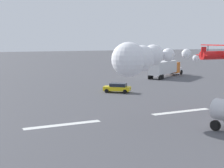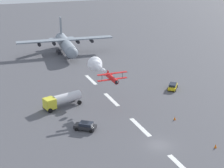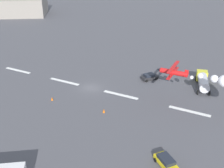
{
  "view_description": "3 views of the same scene",
  "coord_description": "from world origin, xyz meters",
  "px_view_note": "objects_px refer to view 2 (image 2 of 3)",
  "views": [
    {
      "loc": [
        46.45,
        31.94,
        8.49
      ],
      "look_at": [
        31.22,
        0.0,
        3.85
      ],
      "focal_mm": 53.8,
      "sensor_mm": 36.0,
      "label": 1
    },
    {
      "loc": [
        -43.61,
        26.68,
        30.01
      ],
      "look_at": [
        17.85,
        1.56,
        5.46
      ],
      "focal_mm": 53.44,
      "sensor_mm": 36.0,
      "label": 2
    },
    {
      "loc": [
        28.79,
        -46.72,
        28.01
      ],
      "look_at": [
        5.33,
        -0.15,
        2.22
      ],
      "focal_mm": 43.66,
      "sensor_mm": 36.0,
      "label": 3
    }
  ],
  "objects_px": {
    "traffic_cone_far": "(175,118)",
    "airport_staff_sedan": "(85,126)",
    "cargo_transport_plane": "(66,45)",
    "stunt_biplane_red": "(97,66)",
    "fuel_tanker_truck": "(62,99)",
    "traffic_cone_near": "(216,146)",
    "followme_car_yellow": "(173,86)"
  },
  "relations": [
    {
      "from": "traffic_cone_far",
      "to": "airport_staff_sedan",
      "type": "bearing_deg",
      "value": 81.12
    },
    {
      "from": "cargo_transport_plane",
      "to": "airport_staff_sedan",
      "type": "height_order",
      "value": "cargo_transport_plane"
    },
    {
      "from": "stunt_biplane_red",
      "to": "fuel_tanker_truck",
      "type": "relative_size",
      "value": 1.95
    },
    {
      "from": "traffic_cone_near",
      "to": "traffic_cone_far",
      "type": "height_order",
      "value": "same"
    },
    {
      "from": "airport_staff_sedan",
      "to": "traffic_cone_near",
      "type": "bearing_deg",
      "value": -128.16
    },
    {
      "from": "stunt_biplane_red",
      "to": "fuel_tanker_truck",
      "type": "bearing_deg",
      "value": 119.25
    },
    {
      "from": "stunt_biplane_red",
      "to": "followme_car_yellow",
      "type": "bearing_deg",
      "value": -107.5
    },
    {
      "from": "followme_car_yellow",
      "to": "airport_staff_sedan",
      "type": "relative_size",
      "value": 1.03
    },
    {
      "from": "fuel_tanker_truck",
      "to": "traffic_cone_far",
      "type": "bearing_deg",
      "value": -127.52
    },
    {
      "from": "airport_staff_sedan",
      "to": "followme_car_yellow",
      "type": "bearing_deg",
      "value": -65.66
    },
    {
      "from": "fuel_tanker_truck",
      "to": "traffic_cone_near",
      "type": "distance_m",
      "value": 33.34
    },
    {
      "from": "fuel_tanker_truck",
      "to": "traffic_cone_far",
      "type": "xyz_separation_m",
      "value": [
        -14.83,
        -19.32,
        -1.36
      ]
    },
    {
      "from": "followme_car_yellow",
      "to": "traffic_cone_far",
      "type": "xyz_separation_m",
      "value": [
        -14.87,
        8.76,
        -0.44
      ]
    },
    {
      "from": "fuel_tanker_truck",
      "to": "traffic_cone_near",
      "type": "relative_size",
      "value": 11.79
    },
    {
      "from": "cargo_transport_plane",
      "to": "airport_staff_sedan",
      "type": "relative_size",
      "value": 7.54
    },
    {
      "from": "cargo_transport_plane",
      "to": "fuel_tanker_truck",
      "type": "xyz_separation_m",
      "value": [
        -42.09,
        12.22,
        -1.62
      ]
    },
    {
      "from": "fuel_tanker_truck",
      "to": "traffic_cone_near",
      "type": "bearing_deg",
      "value": -143.12
    },
    {
      "from": "followme_car_yellow",
      "to": "traffic_cone_near",
      "type": "relative_size",
      "value": 5.97
    },
    {
      "from": "fuel_tanker_truck",
      "to": "traffic_cone_far",
      "type": "distance_m",
      "value": 24.39
    },
    {
      "from": "followme_car_yellow",
      "to": "airport_staff_sedan",
      "type": "bearing_deg",
      "value": 114.34
    },
    {
      "from": "stunt_biplane_red",
      "to": "traffic_cone_far",
      "type": "distance_m",
      "value": 23.32
    },
    {
      "from": "fuel_tanker_truck",
      "to": "followme_car_yellow",
      "type": "distance_m",
      "value": 28.09
    },
    {
      "from": "cargo_transport_plane",
      "to": "fuel_tanker_truck",
      "type": "relative_size",
      "value": 3.7
    },
    {
      "from": "cargo_transport_plane",
      "to": "traffic_cone_near",
      "type": "relative_size",
      "value": 43.66
    },
    {
      "from": "cargo_transport_plane",
      "to": "stunt_biplane_red",
      "type": "relative_size",
      "value": 1.9
    },
    {
      "from": "fuel_tanker_truck",
      "to": "followme_car_yellow",
      "type": "xyz_separation_m",
      "value": [
        0.04,
        -28.08,
        -0.92
      ]
    },
    {
      "from": "fuel_tanker_truck",
      "to": "airport_staff_sedan",
      "type": "bearing_deg",
      "value": -173.37
    },
    {
      "from": "airport_staff_sedan",
      "to": "traffic_cone_near",
      "type": "height_order",
      "value": "airport_staff_sedan"
    },
    {
      "from": "fuel_tanker_truck",
      "to": "followme_car_yellow",
      "type": "relative_size",
      "value": 1.97
    },
    {
      "from": "stunt_biplane_red",
      "to": "followme_car_yellow",
      "type": "xyz_separation_m",
      "value": [
        -5.65,
        -17.92,
        -5.81
      ]
    },
    {
      "from": "followme_car_yellow",
      "to": "traffic_cone_far",
      "type": "distance_m",
      "value": 17.26
    },
    {
      "from": "traffic_cone_far",
      "to": "cargo_transport_plane",
      "type": "bearing_deg",
      "value": 7.11
    }
  ]
}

